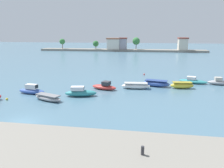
# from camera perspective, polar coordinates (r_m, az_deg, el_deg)

# --- Properties ---
(ground_plane) EXTENTS (400.00, 400.00, 0.00)m
(ground_plane) POSITION_cam_1_polar(r_m,az_deg,el_deg) (26.91, -23.28, -9.59)
(ground_plane) COLOR slate
(mooring_bollard) EXTENTS (0.22, 0.22, 0.62)m
(mooring_bollard) POSITION_cam_1_polar(r_m,az_deg,el_deg) (15.11, 8.22, -17.29)
(mooring_bollard) COLOR #2D2D33
(mooring_bollard) RESTS_ON seawall_embankment
(moored_boat_1) EXTENTS (4.99, 2.14, 1.65)m
(moored_boat_1) POSITION_cam_1_polar(r_m,az_deg,el_deg) (38.48, -20.78, -1.60)
(moored_boat_1) COLOR #3856A8
(moored_boat_1) RESTS_ON ground
(moored_boat_2) EXTENTS (5.18, 3.11, 0.95)m
(moored_boat_2) POSITION_cam_1_polar(r_m,az_deg,el_deg) (33.85, -16.82, -3.54)
(moored_boat_2) COLOR #9E9EA3
(moored_boat_2) RESTS_ON ground
(moored_boat_3) EXTENTS (5.35, 2.66, 1.63)m
(moored_boat_3) POSITION_cam_1_polar(r_m,az_deg,el_deg) (34.95, -8.50, -2.26)
(moored_boat_3) COLOR teal
(moored_boat_3) RESTS_ON ground
(moored_boat_4) EXTENTS (5.01, 2.89, 1.54)m
(moored_boat_4) POSITION_cam_1_polar(r_m,az_deg,el_deg) (38.69, -2.05, -0.68)
(moored_boat_4) COLOR #C63833
(moored_boat_4) RESTS_ON ground
(moored_boat_5) EXTENTS (5.41, 2.10, 1.11)m
(moored_boat_5) POSITION_cam_1_polar(r_m,az_deg,el_deg) (39.51, 6.41, -0.48)
(moored_boat_5) COLOR white
(moored_boat_5) RESTS_ON ground
(moored_boat_6) EXTENTS (5.45, 2.96, 1.21)m
(moored_boat_6) POSITION_cam_1_polar(r_m,az_deg,el_deg) (41.82, 11.79, 0.18)
(moored_boat_6) COLOR #3856A8
(moored_boat_6) RESTS_ON ground
(moored_boat_7) EXTENTS (4.41, 1.93, 1.21)m
(moored_boat_7) POSITION_cam_1_polar(r_m,az_deg,el_deg) (41.52, 18.32, -0.34)
(moored_boat_7) COLOR yellow
(moored_boat_7) RESTS_ON ground
(moored_boat_8) EXTENTS (5.83, 3.43, 1.36)m
(moored_boat_8) POSITION_cam_1_polar(r_m,az_deg,el_deg) (46.55, 20.90, 0.78)
(moored_boat_8) COLOR teal
(moored_boat_8) RESTS_ON ground
(moored_boat_9) EXTENTS (4.48, 1.87, 1.52)m
(moored_boat_9) POSITION_cam_1_polar(r_m,az_deg,el_deg) (47.26, 26.87, 0.46)
(moored_boat_9) COLOR #9E9EA3
(moored_boat_9) RESTS_ON ground
(mooring_buoy_0) EXTENTS (0.35, 0.35, 0.35)m
(mooring_buoy_0) POSITION_cam_1_polar(r_m,az_deg,el_deg) (36.48, -26.42, -3.63)
(mooring_buoy_0) COLOR yellow
(mooring_buoy_0) RESTS_ON ground
(mooring_buoy_2) EXTENTS (0.38, 0.38, 0.38)m
(mooring_buoy_2) POSITION_cam_1_polar(r_m,az_deg,el_deg) (52.61, 8.64, 2.61)
(mooring_buoy_2) COLOR red
(mooring_buoy_2) RESTS_ON ground
(distant_shoreline) EXTENTS (92.77, 7.29, 7.67)m
(distant_shoreline) POSITION_cam_1_polar(r_m,az_deg,el_deg) (120.49, 3.85, 9.90)
(distant_shoreline) COLOR gray
(distant_shoreline) RESTS_ON ground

